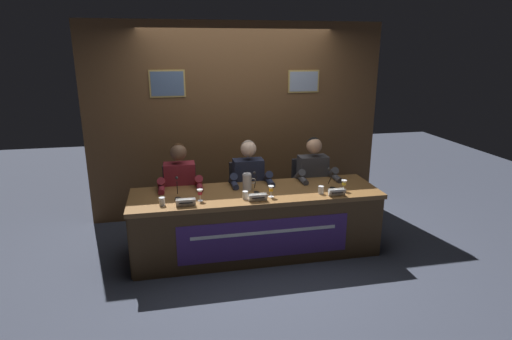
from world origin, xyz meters
The scene contains 22 objects.
ground_plane centered at (0.00, 0.00, 0.00)m, with size 12.00×12.00×0.00m, color #383D4C.
wall_back_panelled centered at (0.00, 1.26, 1.30)m, with size 3.96×0.14×2.60m.
conference_table centered at (0.00, -0.11, 0.49)m, with size 2.76×0.80×0.73m.
chair_left centered at (-0.82, 0.58, 0.43)m, with size 0.44×0.44×0.89m.
panelist_left centered at (-0.82, 0.38, 0.70)m, with size 0.51×0.48×1.21m.
nameplate_left centered at (-0.78, -0.29, 0.77)m, with size 0.20×0.06×0.08m.
juice_glass_left centered at (-0.63, -0.16, 0.82)m, with size 0.06×0.06×0.12m.
water_cup_left centered at (-1.02, -0.22, 0.77)m, with size 0.06×0.06×0.08m.
microphone_left centered at (-0.86, -0.04, 0.80)m, with size 0.06×0.17×0.22m.
chair_center centered at (0.00, 0.58, 0.43)m, with size 0.44×0.44×0.89m.
panelist_center centered at (0.00, 0.38, 0.70)m, with size 0.51×0.48×1.21m.
nameplate_center centered at (-0.04, -0.30, 0.77)m, with size 0.19×0.06×0.08m.
juice_glass_center centered at (0.12, -0.20, 0.82)m, with size 0.06×0.06×0.12m.
water_cup_center centered at (-0.16, -0.21, 0.77)m, with size 0.06×0.06×0.08m.
microphone_center centered at (-0.01, -0.03, 0.80)m, with size 0.06×0.17×0.22m.
chair_right centered at (0.82, 0.58, 0.43)m, with size 0.44×0.44×0.89m.
panelist_right centered at (0.82, 0.38, 0.70)m, with size 0.51×0.48×1.21m.
nameplate_right centered at (0.83, -0.31, 0.77)m, with size 0.19×0.06×0.08m.
juice_glass_right centered at (0.97, -0.17, 0.82)m, with size 0.06×0.06×0.12m.
water_cup_right centered at (0.68, -0.21, 0.77)m, with size 0.06×0.06×0.08m.
microphone_right centered at (0.86, -0.05, 0.80)m, with size 0.06×0.17×0.22m.
water_pitcher_central centered at (-0.08, 0.08, 0.83)m, with size 0.15×0.10×0.21m.
Camera 1 is at (-0.88, -4.27, 2.27)m, focal length 29.15 mm.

